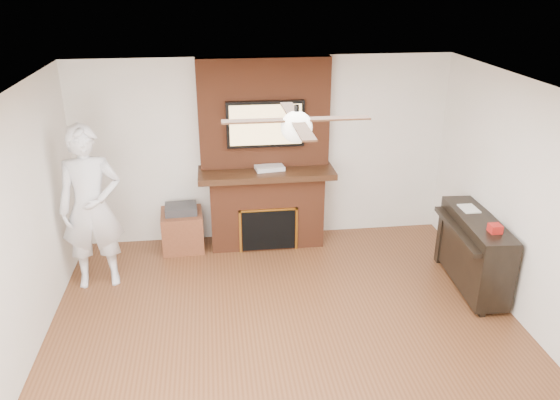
{
  "coord_description": "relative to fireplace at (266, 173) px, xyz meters",
  "views": [
    {
      "loc": [
        -0.68,
        -4.25,
        3.49
      ],
      "look_at": [
        -0.02,
        0.9,
        1.3
      ],
      "focal_mm": 35.0,
      "sensor_mm": 36.0,
      "label": 1
    }
  ],
  "objects": [
    {
      "name": "room_shell",
      "position": [
        0.0,
        -2.55,
        0.25
      ],
      "size": [
        5.36,
        5.86,
        2.86
      ],
      "color": "#59311A",
      "rests_on": "ground"
    },
    {
      "name": "fireplace",
      "position": [
        0.0,
        0.0,
        0.0
      ],
      "size": [
        1.78,
        0.64,
        2.5
      ],
      "color": "brown",
      "rests_on": "ground"
    },
    {
      "name": "tv",
      "position": [
        0.0,
        -0.05,
        0.68
      ],
      "size": [
        1.0,
        0.08,
        0.6
      ],
      "color": "black",
      "rests_on": "fireplace"
    },
    {
      "name": "ceiling_fan",
      "position": [
        -0.0,
        -2.55,
        1.34
      ],
      "size": [
        1.21,
        1.21,
        0.31
      ],
      "color": "black",
      "rests_on": "room_shell"
    },
    {
      "name": "person",
      "position": [
        -2.1,
        -0.85,
        -0.02
      ],
      "size": [
        0.77,
        0.56,
        1.96
      ],
      "primitive_type": "imported",
      "rotation": [
        0.0,
        0.0,
        0.11
      ],
      "color": "silver",
      "rests_on": "ground"
    },
    {
      "name": "side_table",
      "position": [
        -1.14,
        -0.07,
        -0.71
      ],
      "size": [
        0.57,
        0.57,
        0.62
      ],
      "rotation": [
        0.0,
        0.0,
        0.05
      ],
      "color": "brown",
      "rests_on": "ground"
    },
    {
      "name": "piano",
      "position": [
        2.28,
        -1.49,
        -0.52
      ],
      "size": [
        0.58,
        1.37,
        0.97
      ],
      "rotation": [
        0.0,
        0.0,
        -0.07
      ],
      "color": "black",
      "rests_on": "ground"
    },
    {
      "name": "cable_box",
      "position": [
        0.04,
        -0.1,
        0.11
      ],
      "size": [
        0.4,
        0.26,
        0.05
      ],
      "primitive_type": "cube",
      "rotation": [
        0.0,
        0.0,
        0.14
      ],
      "color": "silver",
      "rests_on": "fireplace"
    },
    {
      "name": "candle_orange",
      "position": [
        -0.08,
        -0.18,
        -0.94
      ],
      "size": [
        0.07,
        0.07,
        0.1
      ],
      "primitive_type": "cylinder",
      "color": "#C44817",
      "rests_on": "ground"
    },
    {
      "name": "candle_green",
      "position": [
        0.02,
        -0.17,
        -0.95
      ],
      "size": [
        0.07,
        0.07,
        0.08
      ],
      "primitive_type": "cylinder",
      "color": "#528133",
      "rests_on": "ground"
    },
    {
      "name": "candle_cream",
      "position": [
        0.03,
        -0.18,
        -0.94
      ],
      "size": [
        0.08,
        0.08,
        0.12
      ],
      "primitive_type": "cylinder",
      "color": "beige",
      "rests_on": "ground"
    },
    {
      "name": "candle_blue",
      "position": [
        0.25,
        -0.2,
        -0.95
      ],
      "size": [
        0.05,
        0.05,
        0.08
      ],
      "primitive_type": "cylinder",
      "color": "#353EA1",
      "rests_on": "ground"
    }
  ]
}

